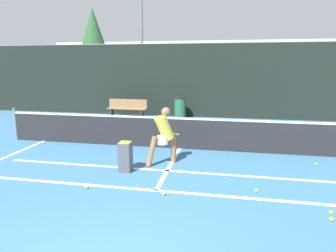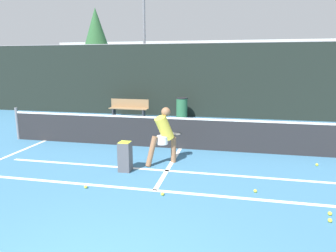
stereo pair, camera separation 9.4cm
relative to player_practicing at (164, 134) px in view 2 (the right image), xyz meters
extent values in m
cube|color=white|center=(0.18, -1.64, -0.78)|extent=(11.00, 0.10, 0.01)
cube|color=white|center=(0.18, -0.49, -0.78)|extent=(8.25, 0.10, 0.01)
cube|color=white|center=(0.18, -0.11, -0.78)|extent=(0.10, 3.07, 0.01)
cube|color=white|center=(-4.33, -0.11, -0.78)|extent=(0.10, 4.07, 0.01)
cylinder|color=slate|center=(-5.32, 1.43, -0.25)|extent=(0.09, 0.09, 1.07)
cube|color=#232326|center=(0.18, 1.43, -0.31)|extent=(11.00, 0.02, 0.95)
cube|color=white|center=(0.18, 1.43, 0.13)|extent=(11.00, 0.03, 0.06)
cube|color=black|center=(0.18, 6.93, 0.90)|extent=(24.00, 0.06, 3.36)
cylinder|color=slate|center=(0.18, 6.93, 2.60)|extent=(24.00, 0.04, 0.04)
cylinder|color=#8C6042|center=(0.21, 0.17, -0.46)|extent=(0.13, 0.13, 0.66)
cylinder|color=#8C6042|center=(-0.27, -0.23, -0.41)|extent=(0.33, 0.31, 0.76)
cylinder|color=white|center=(-0.04, -0.04, -0.16)|extent=(0.28, 0.28, 0.20)
cylinder|color=yellow|center=(0.01, 0.00, 0.14)|extent=(0.50, 0.45, 0.72)
sphere|color=#8C6042|center=(0.04, 0.03, 0.54)|extent=(0.23, 0.23, 0.23)
cylinder|color=#262628|center=(-0.03, 0.27, -0.11)|extent=(0.25, 0.22, 0.03)
torus|color=#262628|center=(0.21, 0.46, -0.11)|extent=(0.48, 0.48, 0.02)
cylinder|color=beige|center=(0.21, 0.46, -0.11)|extent=(0.37, 0.37, 0.01)
sphere|color=#D1E033|center=(3.76, 0.61, -0.75)|extent=(0.07, 0.07, 0.07)
sphere|color=#D1E033|center=(-1.23, -1.83, -0.75)|extent=(0.07, 0.07, 0.07)
sphere|color=#D1E033|center=(3.23, -2.24, -0.75)|extent=(0.07, 0.07, 0.07)
sphere|color=#D1E033|center=(2.14, -1.32, -0.75)|extent=(0.07, 0.07, 0.07)
sphere|color=#D1E033|center=(3.30, -2.00, -0.75)|extent=(0.07, 0.07, 0.07)
sphere|color=#D1E033|center=(0.38, -1.84, -0.75)|extent=(0.07, 0.07, 0.07)
cube|color=#4C4C51|center=(-0.78, -0.70, -0.44)|extent=(0.28, 0.28, 0.70)
cube|color=#D1E033|center=(-0.78, -0.70, -0.11)|extent=(0.25, 0.25, 0.06)
cube|color=olive|center=(-3.03, 5.98, -0.35)|extent=(1.86, 0.42, 0.04)
cube|color=olive|center=(-3.03, 6.16, -0.14)|extent=(1.85, 0.10, 0.42)
cube|color=#333338|center=(-3.77, 6.00, -0.57)|extent=(0.06, 0.32, 0.44)
cube|color=#333338|center=(-2.29, 5.95, -0.57)|extent=(0.06, 0.32, 0.44)
cylinder|color=#28603D|center=(-0.58, 6.26, -0.32)|extent=(0.50, 0.50, 0.93)
cylinder|color=black|center=(-0.58, 6.26, 0.17)|extent=(0.53, 0.53, 0.04)
cube|color=navy|center=(-4.07, 10.84, -0.39)|extent=(1.77, 4.45, 0.80)
cube|color=#1E2328|center=(-4.07, 10.62, 0.28)|extent=(1.49, 2.67, 0.53)
cylinder|color=black|center=(-3.27, 12.26, -0.49)|extent=(0.18, 0.60, 0.60)
cylinder|color=black|center=(-3.27, 9.42, -0.49)|extent=(0.18, 0.60, 0.60)
cylinder|color=slate|center=(-3.90, 11.75, 3.01)|extent=(0.16, 0.16, 7.60)
cylinder|color=brown|center=(-8.41, 14.44, 0.57)|extent=(0.28, 0.28, 2.70)
cone|color=#28562D|center=(-8.41, 14.44, 3.81)|extent=(2.43, 2.43, 3.78)
cube|color=beige|center=(0.18, 26.14, 1.61)|extent=(36.00, 2.40, 4.78)
camera|label=1|loc=(1.50, -7.09, 1.72)|focal=32.00mm
camera|label=2|loc=(1.59, -7.07, 1.72)|focal=32.00mm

